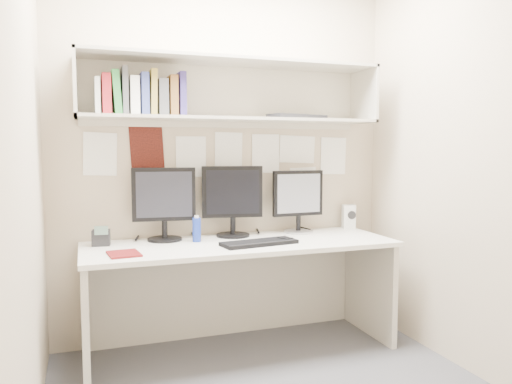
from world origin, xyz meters
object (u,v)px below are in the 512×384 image
object	(u,v)px
monitor_center	(232,198)
maroon_notebook	(124,254)
keyboard	(259,243)
monitor_left	(164,201)
speaker	(349,217)
monitor_right	(298,199)
desk	(241,296)
desk_phone	(101,237)

from	to	relation	value
monitor_center	maroon_notebook	bearing A→B (deg)	-143.40
monitor_center	keyboard	xyz separation A→B (m)	(0.07, -0.35, -0.25)
monitor_left	keyboard	world-z (taller)	monitor_left
speaker	monitor_left	bearing A→B (deg)	-162.60
monitor_left	maroon_notebook	xyz separation A→B (m)	(-0.29, -0.38, -0.26)
monitor_right	monitor_center	bearing A→B (deg)	177.88
desk	speaker	distance (m)	1.07
monitor_left	desk_phone	size ratio (longest dim) A/B	3.71
keyboard	monitor_left	bearing A→B (deg)	138.37
desk	monitor_right	world-z (taller)	monitor_right
monitor_left	keyboard	xyz separation A→B (m)	(0.54, -0.35, -0.25)
desk	desk_phone	bearing A→B (deg)	168.92
maroon_notebook	desk_phone	bearing A→B (deg)	102.65
speaker	maroon_notebook	world-z (taller)	speaker
keyboard	maroon_notebook	size ratio (longest dim) A/B	2.32
desk	desk_phone	world-z (taller)	desk_phone
speaker	desk_phone	size ratio (longest dim) A/B	1.39
monitor_left	monitor_center	world-z (taller)	monitor_center
monitor_center	monitor_right	distance (m)	0.49
keyboard	speaker	size ratio (longest dim) A/B	2.70
monitor_right	maroon_notebook	distance (m)	1.33
monitor_right	desk_phone	world-z (taller)	monitor_right
monitor_right	speaker	distance (m)	0.46
desk	monitor_left	world-z (taller)	monitor_left
monitor_center	speaker	world-z (taller)	monitor_center
keyboard	desk_phone	size ratio (longest dim) A/B	3.75
monitor_right	keyboard	bearing A→B (deg)	-142.49
desk	desk_phone	size ratio (longest dim) A/B	15.43
desk	maroon_notebook	size ratio (longest dim) A/B	9.56
maroon_notebook	monitor_center	bearing A→B (deg)	20.36
monitor_left	speaker	world-z (taller)	monitor_left
monitor_right	speaker	world-z (taller)	monitor_right
desk	maroon_notebook	bearing A→B (deg)	-167.96
monitor_left	monitor_center	xyz separation A→B (m)	(0.47, -0.00, 0.00)
monitor_left	monitor_right	size ratio (longest dim) A/B	1.07
desk	keyboard	size ratio (longest dim) A/B	4.12
desk_phone	keyboard	bearing A→B (deg)	-10.34
keyboard	monitor_right	bearing A→B (deg)	30.87
desk_phone	monitor_left	bearing A→B (deg)	14.34
monitor_right	speaker	xyz separation A→B (m)	(0.44, 0.03, -0.16)
monitor_left	maroon_notebook	distance (m)	0.54
monitor_right	maroon_notebook	size ratio (longest dim) A/B	2.14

